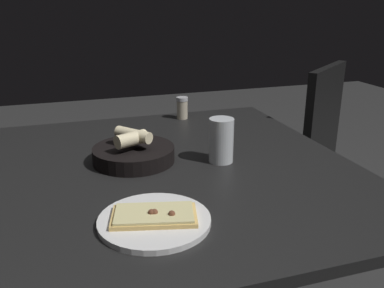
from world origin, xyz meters
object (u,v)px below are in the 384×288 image
object	(u,v)px
pizza_plate	(154,219)
pepper_shaker	(182,109)
beer_glass	(221,143)
bread_basket	(134,152)
dining_table	(167,181)
chair_near	(297,146)

from	to	relation	value
pizza_plate	pepper_shaker	distance (m)	0.89
pizza_plate	beer_glass	world-z (taller)	beer_glass
bread_basket	pepper_shaker	xyz separation A→B (m)	(0.43, -0.29, 0.01)
dining_table	pepper_shaker	world-z (taller)	pepper_shaker
bread_basket	beer_glass	size ratio (longest dim) A/B	1.83
pizza_plate	pepper_shaker	size ratio (longest dim) A/B	2.81
dining_table	beer_glass	distance (m)	0.21
dining_table	pepper_shaker	distance (m)	0.55
chair_near	pizza_plate	bearing A→B (deg)	132.61
beer_glass	pepper_shaker	bearing A→B (deg)	-2.75
bread_basket	beer_glass	bearing A→B (deg)	-107.57
dining_table	bread_basket	distance (m)	0.14
dining_table	bread_basket	bearing A→B (deg)	49.82
beer_glass	bread_basket	bearing A→B (deg)	72.43
dining_table	beer_glass	size ratio (longest dim) A/B	8.40
bread_basket	beer_glass	distance (m)	0.28
dining_table	pizza_plate	bearing A→B (deg)	160.91
dining_table	chair_near	distance (m)	0.93
bread_basket	dining_table	bearing A→B (deg)	-130.18
bread_basket	chair_near	xyz separation A→B (m)	(0.42, -0.86, -0.22)
pizza_plate	bread_basket	xyz separation A→B (m)	(0.40, -0.03, 0.02)
pepper_shaker	chair_near	xyz separation A→B (m)	(-0.01, -0.57, -0.23)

